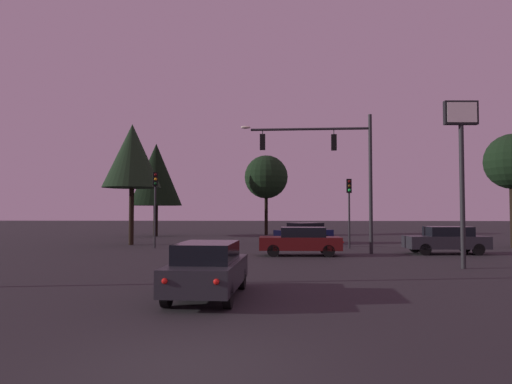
# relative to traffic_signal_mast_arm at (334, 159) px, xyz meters

# --- Properties ---
(ground_plane) EXTENTS (168.00, 168.00, 0.00)m
(ground_plane) POSITION_rel_traffic_signal_mast_arm_xyz_m (-4.65, 5.33, -5.30)
(ground_plane) COLOR #262326
(ground_plane) RESTS_ON ground
(traffic_signal_mast_arm) EXTENTS (7.39, 0.54, 7.81)m
(traffic_signal_mast_arm) POSITION_rel_traffic_signal_mast_arm_xyz_m (0.00, 0.00, 0.00)
(traffic_signal_mast_arm) COLOR #232326
(traffic_signal_mast_arm) RESTS_ON ground
(traffic_light_corner_left) EXTENTS (0.37, 0.39, 4.88)m
(traffic_light_corner_left) POSITION_rel_traffic_signal_mast_arm_xyz_m (-11.01, 3.34, -1.87)
(traffic_light_corner_left) COLOR #232326
(traffic_light_corner_left) RESTS_ON ground
(traffic_light_corner_right) EXTENTS (0.31, 0.35, 4.45)m
(traffic_light_corner_right) POSITION_rel_traffic_signal_mast_arm_xyz_m (1.44, 3.81, -2.16)
(traffic_light_corner_right) COLOR #232326
(traffic_light_corner_right) RESTS_ON ground
(car_nearside_lane) EXTENTS (1.93, 4.44, 1.52)m
(car_nearside_lane) POSITION_rel_traffic_signal_mast_arm_xyz_m (-5.15, -13.41, -4.51)
(car_nearside_lane) COLOR #232328
(car_nearside_lane) RESTS_ON ground
(car_crossing_left) EXTENTS (4.47, 1.98, 1.52)m
(car_crossing_left) POSITION_rel_traffic_signal_mast_arm_xyz_m (6.19, 0.08, -4.51)
(car_crossing_left) COLOR #232328
(car_crossing_left) RESTS_ON ground
(car_crossing_right) EXTENTS (4.40, 1.74, 1.52)m
(car_crossing_right) POSITION_rel_traffic_signal_mast_arm_xyz_m (-1.94, -1.19, -4.51)
(car_crossing_right) COLOR #4C0F0F
(car_crossing_right) RESTS_ON ground
(car_far_lane) EXTENTS (4.48, 3.92, 1.52)m
(car_far_lane) POSITION_rel_traffic_signal_mast_arm_xyz_m (-1.17, 8.11, -4.51)
(car_far_lane) COLOR #0F1947
(car_far_lane) RESTS_ON ground
(store_sign_illuminated) EXTENTS (1.41, 0.33, 6.99)m
(store_sign_illuminated) POSITION_rel_traffic_signal_mast_arm_xyz_m (4.49, -6.54, -0.18)
(store_sign_illuminated) COLOR #232326
(store_sign_illuminated) RESTS_ON ground
(tree_behind_sign) EXTENTS (4.36, 4.36, 8.01)m
(tree_behind_sign) POSITION_rel_traffic_signal_mast_arm_xyz_m (-4.21, 20.56, 0.51)
(tree_behind_sign) COLOR black
(tree_behind_sign) RESTS_ON ground
(tree_center_horizon) EXTENTS (4.11, 4.11, 8.58)m
(tree_center_horizon) POSITION_rel_traffic_signal_mast_arm_xyz_m (-13.46, 6.27, 0.98)
(tree_center_horizon) COLOR black
(tree_center_horizon) RESTS_ON ground
(tree_right_cluster) EXTENTS (4.94, 4.94, 8.84)m
(tree_right_cluster) POSITION_rel_traffic_signal_mast_arm_xyz_m (-14.67, 17.60, 0.57)
(tree_right_cluster) COLOR black
(tree_right_cluster) RESTS_ON ground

